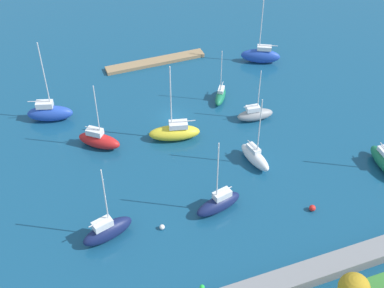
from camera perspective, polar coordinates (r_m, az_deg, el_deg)
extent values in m
plane|color=navy|center=(86.42, -2.05, 2.84)|extent=(160.00, 160.00, 0.00)
cube|color=#997A56|center=(100.03, -3.95, 8.83)|extent=(18.73, 2.30, 0.63)
cube|color=gray|center=(63.85, 8.42, -14.92)|extent=(58.49, 2.79, 1.55)
sphere|color=green|center=(58.07, 1.10, -15.14)|extent=(0.56, 0.56, 0.56)
sphere|color=#AD841E|center=(60.46, 17.03, -14.61)|extent=(3.39, 3.39, 3.39)
ellipsoid|color=#141E4C|center=(70.86, 2.84, -6.49)|extent=(7.07, 3.55, 2.20)
cube|color=silver|center=(69.95, 3.25, -5.44)|extent=(2.66, 1.78, 0.92)
cylinder|color=silver|center=(66.45, 2.77, -3.10)|extent=(0.16, 0.16, 9.76)
cylinder|color=silver|center=(69.64, 3.49, -4.98)|extent=(2.38, 0.65, 0.13)
ellipsoid|color=#19724C|center=(89.91, 3.08, 5.14)|extent=(4.08, 5.10, 1.57)
cube|color=silver|center=(89.61, 3.15, 5.86)|extent=(1.77, 2.03, 0.62)
cylinder|color=silver|center=(86.97, 3.16, 7.64)|extent=(0.12, 0.12, 8.13)
cylinder|color=silver|center=(89.80, 3.23, 6.29)|extent=(1.43, 2.09, 0.10)
ellipsoid|color=#2347B2|center=(100.29, 7.37, 9.37)|extent=(7.34, 5.08, 2.72)
cube|color=silver|center=(99.42, 7.79, 10.21)|extent=(2.86, 2.26, 0.79)
cylinder|color=silver|center=(97.23, 7.47, 12.51)|extent=(0.17, 0.17, 9.70)
cylinder|color=silver|center=(99.17, 8.24, 10.44)|extent=(3.01, 1.63, 0.14)
ellipsoid|color=gray|center=(86.02, 6.80, 3.14)|extent=(6.13, 2.72, 1.91)
cube|color=silver|center=(85.06, 6.57, 3.82)|extent=(2.26, 1.47, 0.81)
cylinder|color=silver|center=(83.38, 7.24, 5.69)|extent=(0.14, 0.14, 7.36)
cylinder|color=silver|center=(84.60, 6.33, 4.08)|extent=(2.37, 0.38, 0.11)
ellipsoid|color=white|center=(77.94, 6.78, -1.44)|extent=(2.99, 6.55, 2.15)
cube|color=silver|center=(77.32, 6.64, -0.47)|extent=(1.51, 2.44, 0.61)
cylinder|color=silver|center=(73.99, 7.27, 1.77)|extent=(0.15, 0.15, 9.53)
cylinder|color=silver|center=(77.22, 6.52, -0.07)|extent=(0.55, 2.30, 0.12)
ellipsoid|color=yellow|center=(81.61, -1.91, 1.21)|extent=(8.31, 4.61, 2.27)
cube|color=silver|center=(80.65, -1.48, 2.10)|extent=(3.16, 2.30, 0.88)
cylinder|color=silver|center=(77.57, -2.30, 4.94)|extent=(0.19, 0.19, 10.90)
cylinder|color=silver|center=(80.34, -0.93, 2.47)|extent=(3.56, 1.05, 0.15)
ellipsoid|color=red|center=(81.33, -9.95, 0.35)|extent=(6.69, 6.02, 2.29)
cube|color=silver|center=(80.53, -10.42, 1.30)|extent=(2.76, 2.60, 0.93)
cylinder|color=silver|center=(77.73, -10.20, 3.45)|extent=(0.16, 0.16, 8.94)
cylinder|color=silver|center=(80.28, -10.67, 1.68)|extent=(1.92, 1.58, 0.13)
ellipsoid|color=#141E4C|center=(68.37, -9.05, -9.24)|extent=(7.20, 3.99, 2.50)
cube|color=silver|center=(66.92, -9.61, -8.48)|extent=(2.74, 1.95, 1.00)
cylinder|color=silver|center=(64.14, -9.32, -5.75)|extent=(0.16, 0.16, 9.19)
cylinder|color=silver|center=(66.32, -10.02, -8.28)|extent=(2.63, 0.86, 0.13)
ellipsoid|color=#2347B2|center=(88.13, -15.02, 3.21)|extent=(7.65, 4.44, 2.63)
cube|color=silver|center=(87.22, -15.59, 4.12)|extent=(2.92, 2.16, 0.98)
cylinder|color=silver|center=(84.09, -15.60, 7.04)|extent=(0.17, 0.17, 11.54)
cylinder|color=silver|center=(87.03, -16.17, 4.43)|extent=(3.34, 1.14, 0.14)
sphere|color=red|center=(73.00, 12.82, -6.73)|extent=(0.88, 0.88, 0.88)
sphere|color=white|center=(69.26, -3.24, -8.91)|extent=(0.69, 0.69, 0.69)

